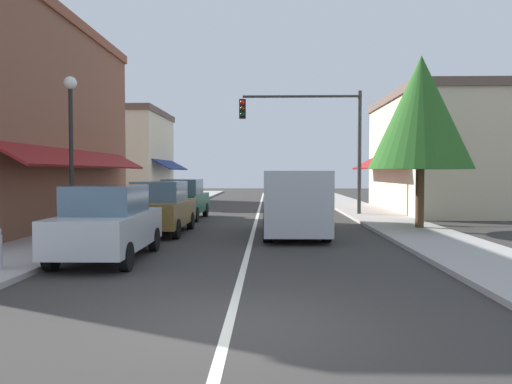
{
  "coord_description": "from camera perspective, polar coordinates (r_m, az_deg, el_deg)",
  "views": [
    {
      "loc": [
        0.55,
        -6.63,
        2.08
      ],
      "look_at": [
        -0.01,
        14.74,
        1.24
      ],
      "focal_mm": 35.34,
      "sensor_mm": 36.0,
      "label": 1
    }
  ],
  "objects": [
    {
      "name": "storefront_far_left",
      "position": [
        35.96,
        -14.09,
        3.9
      ],
      "size": [
        5.9,
        8.2,
        6.29
      ],
      "color": "beige",
      "rests_on": "ground"
    },
    {
      "name": "storefront_right_block",
      "position": [
        27.96,
        19.12,
        4.16
      ],
      "size": [
        5.71,
        10.2,
        6.12
      ],
      "color": "beige",
      "rests_on": "ground"
    },
    {
      "name": "van_in_lane",
      "position": [
        16.52,
        4.3,
        -0.98
      ],
      "size": [
        2.04,
        5.2,
        2.12
      ],
      "rotation": [
        0.0,
        0.0,
        0.01
      ],
      "color": "#B2B7BC",
      "rests_on": "ground"
    },
    {
      "name": "traffic_signal_mast_arm",
      "position": [
        23.95,
        7.01,
        6.98
      ],
      "size": [
        5.74,
        0.5,
        5.89
      ],
      "color": "#333333",
      "rests_on": "ground"
    },
    {
      "name": "sidewalk_left",
      "position": [
        25.44,
        -12.28,
        -2.34
      ],
      "size": [
        2.6,
        56.0,
        0.12
      ],
      "primitive_type": "cube",
      "color": "#A39E99",
      "rests_on": "ground"
    },
    {
      "name": "storefront_left_block",
      "position": [
        21.12,
        -26.27,
        7.23
      ],
      "size": [
        6.14,
        14.2,
        7.98
      ],
      "color": "brown",
      "rests_on": "ground"
    },
    {
      "name": "sidewalk_right",
      "position": [
        25.21,
        12.82,
        -2.39
      ],
      "size": [
        2.6,
        56.0,
        0.12
      ],
      "primitive_type": "cube",
      "color": "#A39E99",
      "rests_on": "ground"
    },
    {
      "name": "parked_car_third_left",
      "position": [
        22.5,
        -8.26,
        -0.82
      ],
      "size": [
        1.87,
        4.14,
        1.77
      ],
      "rotation": [
        0.0,
        0.0,
        -0.03
      ],
      "color": "#0F4C33",
      "rests_on": "ground"
    },
    {
      "name": "parked_car_nearest_left",
      "position": [
        12.39,
        -16.43,
        -3.4
      ],
      "size": [
        1.82,
        4.12,
        1.77
      ],
      "rotation": [
        0.0,
        0.0,
        0.01
      ],
      "color": "#B7BABF",
      "rests_on": "ground"
    },
    {
      "name": "street_lamp_left_near",
      "position": [
        15.11,
        -20.2,
        6.39
      ],
      "size": [
        0.36,
        0.36,
        4.75
      ],
      "color": "black",
      "rests_on": "ground"
    },
    {
      "name": "lane_center_stripe",
      "position": [
        24.73,
        0.21,
        -2.56
      ],
      "size": [
        0.14,
        52.0,
        0.01
      ],
      "primitive_type": "cube",
      "color": "silver",
      "rests_on": "ground"
    },
    {
      "name": "tree_right_near",
      "position": [
        18.86,
        18.16,
        8.52
      ],
      "size": [
        3.63,
        3.63,
        6.18
      ],
      "color": "#4C331E",
      "rests_on": "ground"
    },
    {
      "name": "parked_car_second_left",
      "position": [
        17.28,
        -10.76,
        -1.76
      ],
      "size": [
        1.82,
        4.12,
        1.77
      ],
      "rotation": [
        0.0,
        0.0,
        -0.01
      ],
      "color": "brown",
      "rests_on": "ground"
    },
    {
      "name": "ground_plane",
      "position": [
        24.73,
        0.21,
        -2.56
      ],
      "size": [
        80.0,
        80.0,
        0.0
      ],
      "primitive_type": "plane",
      "color": "#33302D"
    }
  ]
}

